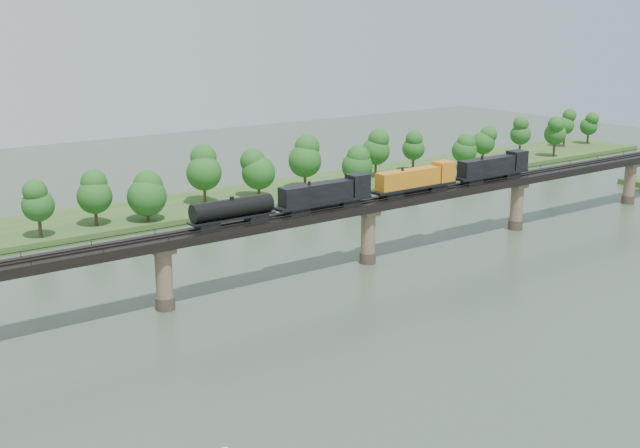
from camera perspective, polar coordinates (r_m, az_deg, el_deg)
ground at (r=125.68m, az=12.14°, el=-6.07°), size 400.00×400.00×0.00m
far_bank at (r=190.03m, az=-7.15°, el=1.52°), size 300.00×24.00×1.60m
bridge at (r=144.53m, az=3.44°, el=-0.72°), size 236.00×30.00×11.50m
bridge_superstructure at (r=142.97m, az=3.48°, el=1.73°), size 220.00×4.90×0.75m
far_treeline at (r=180.72m, az=-8.82°, el=3.38°), size 289.06×17.54×13.60m
freight_train at (r=145.07m, az=4.74°, el=2.79°), size 76.43×2.98×5.26m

